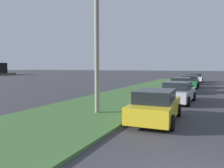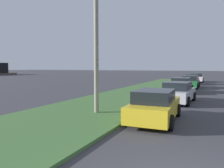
# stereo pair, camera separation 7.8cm
# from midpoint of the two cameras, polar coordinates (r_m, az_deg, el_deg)

# --- Properties ---
(grass_median) EXTENTS (60.00, 6.00, 0.12)m
(grass_median) POSITION_cam_midpoint_polar(r_m,az_deg,el_deg) (15.76, 0.03, -4.53)
(grass_median) COLOR #3D6633
(grass_median) RESTS_ON ground
(parked_car_yellow) EXTENTS (4.36, 2.14, 1.47)m
(parked_car_yellow) POSITION_cam_midpoint_polar(r_m,az_deg,el_deg) (10.44, 11.02, -5.58)
(parked_car_yellow) COLOR gold
(parked_car_yellow) RESTS_ON ground
(parked_car_silver) EXTENTS (4.40, 2.22, 1.47)m
(parked_car_silver) POSITION_cam_midpoint_polar(r_m,az_deg,el_deg) (16.27, 16.61, -2.11)
(parked_car_silver) COLOR #B2B5BA
(parked_car_silver) RESTS_ON ground
(parked_car_orange) EXTENTS (4.32, 2.05, 1.47)m
(parked_car_orange) POSITION_cam_midpoint_polar(r_m,az_deg,el_deg) (22.83, 17.40, -0.29)
(parked_car_orange) COLOR orange
(parked_car_orange) RESTS_ON ground
(parked_car_green) EXTENTS (4.31, 2.04, 1.47)m
(parked_car_green) POSITION_cam_midpoint_polar(r_m,az_deg,el_deg) (28.01, 19.44, 0.50)
(parked_car_green) COLOR #1E6B38
(parked_car_green) RESTS_ON ground
(parked_car_red) EXTENTS (4.32, 2.06, 1.47)m
(parked_car_red) POSITION_cam_midpoint_polar(r_m,az_deg,el_deg) (34.19, 19.81, 1.16)
(parked_car_red) COLOR red
(parked_car_red) RESTS_ON ground
(parked_car_white) EXTENTS (4.34, 2.10, 1.47)m
(parked_car_white) POSITION_cam_midpoint_polar(r_m,az_deg,el_deg) (39.61, 21.00, 1.54)
(parked_car_white) COLOR silver
(parked_car_white) RESTS_ON ground
(streetlight) EXTENTS (0.51, 2.88, 7.50)m
(streetlight) POSITION_cam_midpoint_polar(r_m,az_deg,el_deg) (11.49, -2.66, 13.81)
(streetlight) COLOR gray
(streetlight) RESTS_ON ground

